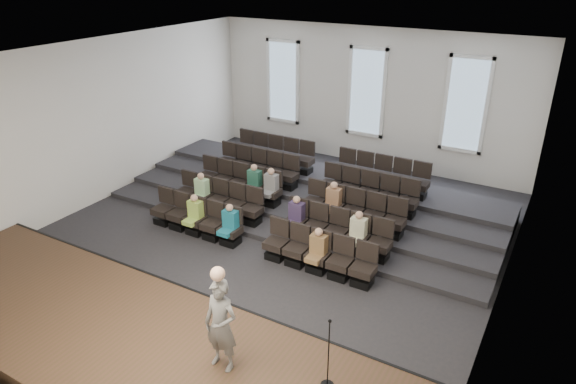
# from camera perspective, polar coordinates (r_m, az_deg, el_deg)

# --- Properties ---
(ground) EXTENTS (14.00, 14.00, 0.00)m
(ground) POSITION_cam_1_polar(r_m,az_deg,el_deg) (14.22, -2.59, -5.46)
(ground) COLOR black
(ground) RESTS_ON ground
(ceiling) EXTENTS (12.00, 14.00, 0.02)m
(ceiling) POSITION_cam_1_polar(r_m,az_deg,el_deg) (12.50, -3.03, 14.86)
(ceiling) COLOR white
(ceiling) RESTS_ON ground
(wall_back) EXTENTS (12.00, 0.04, 5.00)m
(wall_back) POSITION_cam_1_polar(r_m,az_deg,el_deg) (19.17, 8.76, 10.35)
(wall_back) COLOR silver
(wall_back) RESTS_ON ground
(wall_front) EXTENTS (12.00, 0.04, 5.00)m
(wall_front) POSITION_cam_1_polar(r_m,az_deg,el_deg) (8.79, -28.71, -10.49)
(wall_front) COLOR silver
(wall_front) RESTS_ON ground
(wall_left) EXTENTS (0.04, 14.00, 5.00)m
(wall_left) POSITION_cam_1_polar(r_m,az_deg,el_deg) (17.03, -20.27, 7.32)
(wall_left) COLOR silver
(wall_left) RESTS_ON ground
(wall_right) EXTENTS (0.04, 14.00, 5.00)m
(wall_right) POSITION_cam_1_polar(r_m,az_deg,el_deg) (11.34, 23.81, -1.65)
(wall_right) COLOR silver
(wall_right) RESTS_ON ground
(stage) EXTENTS (11.80, 3.60, 0.50)m
(stage) POSITION_cam_1_polar(r_m,az_deg,el_deg) (10.93, -17.65, -15.70)
(stage) COLOR #3E271A
(stage) RESTS_ON ground
(stage_lip) EXTENTS (11.80, 0.06, 0.52)m
(stage_lip) POSITION_cam_1_polar(r_m,az_deg,el_deg) (11.88, -11.41, -11.27)
(stage_lip) COLOR black
(stage_lip) RESTS_ON ground
(risers) EXTENTS (11.80, 4.80, 0.60)m
(risers) POSITION_cam_1_polar(r_m,az_deg,el_deg) (16.59, 3.27, -0.12)
(risers) COLOR black
(risers) RESTS_ON ground
(seating_rows) EXTENTS (6.80, 4.70, 1.67)m
(seating_rows) POSITION_cam_1_polar(r_m,az_deg,el_deg) (15.08, 0.50, -0.68)
(seating_rows) COLOR black
(seating_rows) RESTS_ON ground
(windows) EXTENTS (8.44, 0.10, 3.24)m
(windows) POSITION_cam_1_polar(r_m,az_deg,el_deg) (19.06, 8.72, 10.89)
(windows) COLOR white
(windows) RESTS_ON wall_back
(audience) EXTENTS (5.45, 2.64, 1.10)m
(audience) POSITION_cam_1_polar(r_m,az_deg,el_deg) (14.21, -1.95, -1.69)
(audience) COLOR #99BB4B
(audience) RESTS_ON seating_rows
(speaker) EXTENTS (0.65, 0.44, 1.77)m
(speaker) POSITION_cam_1_polar(r_m,az_deg,el_deg) (9.13, -7.45, -14.47)
(speaker) COLOR #615F5C
(speaker) RESTS_ON stage
(mic_stand) EXTENTS (0.23, 0.23, 1.39)m
(mic_stand) POSITION_cam_1_polar(r_m,az_deg,el_deg) (9.04, 4.46, -18.78)
(mic_stand) COLOR black
(mic_stand) RESTS_ON stage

